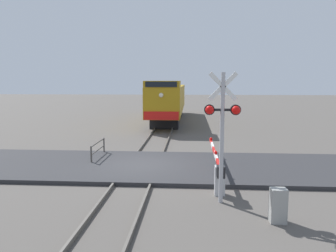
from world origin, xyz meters
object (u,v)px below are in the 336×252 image
(locomotive, at_px, (169,100))
(utility_cabinet, at_px, (278,205))
(crossing_signal, at_px, (222,122))
(guard_railing, at_px, (98,148))
(crossing_gate, at_px, (218,168))

(locomotive, distance_m, utility_cabinet, 24.65)
(crossing_signal, distance_m, guard_railing, 8.35)
(crossing_gate, xyz_separation_m, utility_cabinet, (1.48, -3.21, -0.23))
(crossing_signal, xyz_separation_m, utility_cabinet, (1.50, -1.46, -2.22))
(crossing_signal, xyz_separation_m, guard_railing, (-5.76, 5.66, -2.11))
(utility_cabinet, height_order, guard_railing, utility_cabinet)
(crossing_signal, height_order, utility_cabinet, crossing_signal)
(crossing_signal, bearing_deg, locomotive, 98.20)
(crossing_gate, bearing_deg, utility_cabinet, -65.29)
(crossing_signal, xyz_separation_m, crossing_gate, (0.03, 1.75, -1.99))
(locomotive, xyz_separation_m, crossing_gate, (3.29, -20.91, -1.39))
(crossing_signal, distance_m, crossing_gate, 2.65)
(crossing_gate, relative_size, utility_cabinet, 6.50)
(locomotive, bearing_deg, utility_cabinet, -78.81)
(guard_railing, bearing_deg, locomotive, 81.65)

